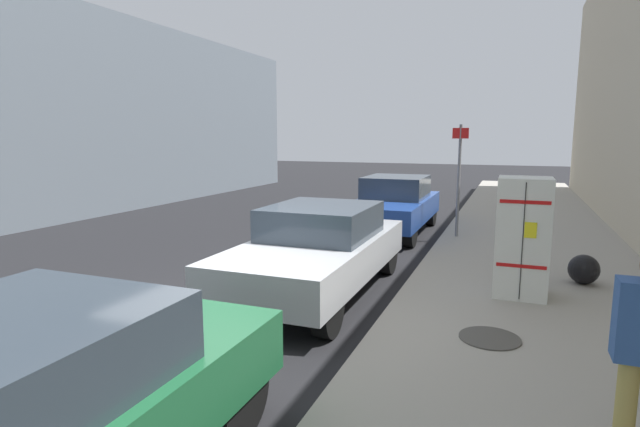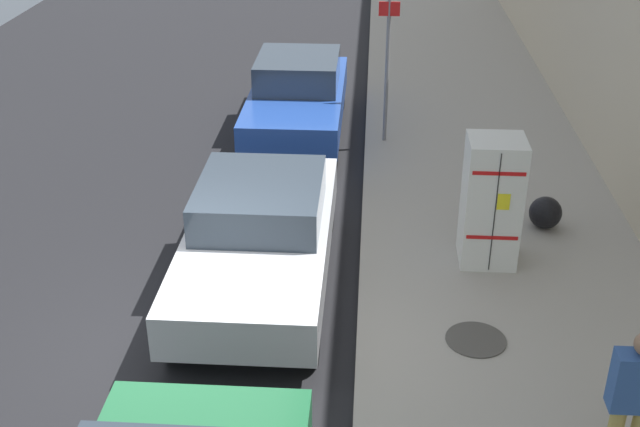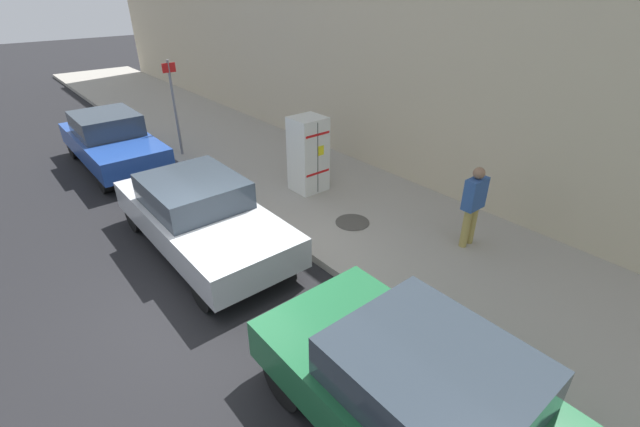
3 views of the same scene
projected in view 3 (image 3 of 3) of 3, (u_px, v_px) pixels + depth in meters
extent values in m
plane|color=black|center=(210.00, 302.00, 6.88)|extent=(80.00, 80.00, 0.00)
cube|color=#9E998E|center=(380.00, 221.00, 9.05)|extent=(3.93, 44.00, 0.15)
cube|color=beige|center=(487.00, 10.00, 8.72)|extent=(1.65, 39.60, 8.04)
cube|color=silver|center=(308.00, 154.00, 9.86)|extent=(0.73, 0.69, 1.75)
cube|color=black|center=(318.00, 159.00, 9.62)|extent=(0.01, 0.01, 1.66)
cube|color=yellow|center=(321.00, 151.00, 9.59)|extent=(0.16, 0.01, 0.22)
cube|color=red|center=(318.00, 135.00, 9.35)|extent=(0.66, 0.01, 0.05)
cube|color=red|center=(318.00, 173.00, 9.79)|extent=(0.66, 0.01, 0.05)
cylinder|color=#47443F|center=(352.00, 222.00, 8.83)|extent=(0.70, 0.70, 0.02)
cylinder|color=slate|center=(175.00, 109.00, 11.72)|extent=(0.07, 0.07, 2.59)
cube|color=red|center=(169.00, 68.00, 11.18)|extent=(0.36, 0.02, 0.24)
sphere|color=black|center=(314.00, 159.00, 11.36)|extent=(0.47, 0.47, 0.47)
cylinder|color=#A8934C|center=(472.00, 225.00, 7.99)|extent=(0.14, 0.14, 0.77)
cylinder|color=#A8934C|center=(466.00, 228.00, 7.88)|extent=(0.14, 0.14, 0.77)
cube|color=#2D5193|center=(475.00, 194.00, 7.61)|extent=(0.45, 0.22, 0.58)
sphere|color=#8C664C|center=(479.00, 173.00, 7.42)|extent=(0.21, 0.21, 0.21)
cube|color=#23479E|center=(113.00, 145.00, 11.60)|extent=(1.71, 4.19, 0.55)
cube|color=#2D3842|center=(106.00, 123.00, 11.47)|extent=(1.50, 1.76, 0.55)
cylinder|color=black|center=(162.00, 164.00, 11.13)|extent=(0.22, 0.71, 0.71)
cylinder|color=black|center=(104.00, 178.00, 10.31)|extent=(0.22, 0.71, 0.71)
cylinder|color=black|center=(125.00, 136.00, 13.14)|extent=(0.22, 0.71, 0.71)
cylinder|color=black|center=(73.00, 146.00, 12.33)|extent=(0.22, 0.71, 0.71)
cube|color=silver|center=(202.00, 220.00, 7.98)|extent=(1.79, 4.32, 0.55)
cube|color=#2D3842|center=(193.00, 191.00, 7.88)|extent=(1.58, 1.81, 0.50)
cylinder|color=black|center=(285.00, 254.00, 7.48)|extent=(0.22, 0.69, 0.69)
cylinder|color=black|center=(204.00, 289.00, 6.63)|extent=(0.22, 0.69, 0.69)
cylinder|color=black|center=(204.00, 194.00, 9.60)|extent=(0.22, 0.69, 0.69)
cylinder|color=black|center=(135.00, 215.00, 8.74)|extent=(0.22, 0.69, 0.69)
cube|color=#1E6038|center=(444.00, 423.00, 4.31)|extent=(1.84, 4.51, 0.55)
cube|color=#2D3842|center=(433.00, 373.00, 4.21)|extent=(1.62, 1.89, 0.50)
cylinder|color=black|center=(378.00, 321.00, 6.00)|extent=(0.22, 0.71, 0.71)
cylinder|color=black|center=(286.00, 379.00, 5.12)|extent=(0.22, 0.71, 0.71)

